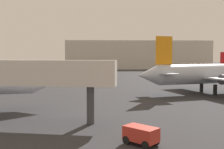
{
  "coord_description": "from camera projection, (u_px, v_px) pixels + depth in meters",
  "views": [
    {
      "loc": [
        0.4,
        -10.49,
        6.23
      ],
      "look_at": [
        2.7,
        45.58,
        2.57
      ],
      "focal_mm": 43.26,
      "sensor_mm": 36.0,
      "label": 1
    }
  ],
  "objects": [
    {
      "name": "baggage_cart",
      "position": [
        141.0,
        134.0,
        19.08
      ],
      "size": [
        2.62,
        2.61,
        1.3
      ],
      "rotation": [
        0.0,
        0.0,
        2.36
      ],
      "color": "red",
      "rests_on": "ground_plane"
    },
    {
      "name": "airplane_on_taxiway",
      "position": [
        212.0,
        74.0,
        45.97
      ],
      "size": [
        28.06,
        20.85,
        9.5
      ],
      "rotation": [
        0.0,
        0.0,
        0.28
      ],
      "color": "#B2BCCC",
      "rests_on": "ground_plane"
    },
    {
      "name": "jet_bridge",
      "position": [
        13.0,
        74.0,
        25.93
      ],
      "size": [
        18.22,
        5.47,
        6.13
      ],
      "rotation": [
        0.0,
        0.0,
        2.96
      ],
      "color": "silver",
      "rests_on": "ground_plane"
    },
    {
      "name": "terminal_building",
      "position": [
        136.0,
        55.0,
        146.41
      ],
      "size": [
        73.89,
        25.57,
        14.46
      ],
      "primitive_type": "cube",
      "color": "beige",
      "rests_on": "ground_plane"
    }
  ]
}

